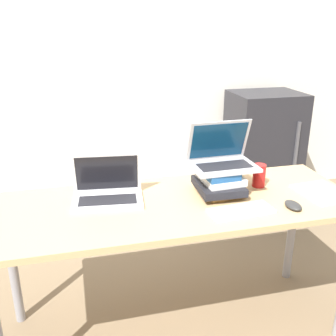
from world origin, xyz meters
TOP-DOWN VIEW (x-y plane):
  - wall_back at (0.00, 2.03)m, footprint 8.00×0.05m
  - desk at (0.00, 0.33)m, footprint 1.78×0.65m
  - laptop_left at (-0.32, 0.43)m, footprint 0.36×0.25m
  - book_stack at (0.24, 0.37)m, footprint 0.23×0.26m
  - laptop_on_books at (0.26, 0.40)m, footprint 0.33×0.23m
  - wireless_keyboard at (0.26, 0.15)m, footprint 0.31×0.15m
  - mouse at (0.51, 0.13)m, footprint 0.07×0.11m
  - notepad at (0.75, 0.24)m, footprint 0.24×0.28m
  - soda_can at (0.47, 0.41)m, footprint 0.07×0.07m
  - mini_fridge at (1.16, 1.67)m, footprint 0.58×0.50m

SIDE VIEW (x-z plane):
  - mini_fridge at x=1.16m, z-range 0.00..1.01m
  - desk at x=0.00m, z-range 0.30..1.06m
  - notepad at x=0.75m, z-range 0.76..0.77m
  - wireless_keyboard at x=0.26m, z-range 0.76..0.77m
  - mouse at x=0.51m, z-range 0.76..0.79m
  - laptop_left at x=-0.32m, z-range 0.69..0.92m
  - soda_can at x=0.47m, z-range 0.76..0.88m
  - book_stack at x=0.24m, z-range 0.76..0.89m
  - laptop_on_books at x=0.26m, z-range 0.83..1.05m
  - wall_back at x=0.00m, z-range 0.00..2.70m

